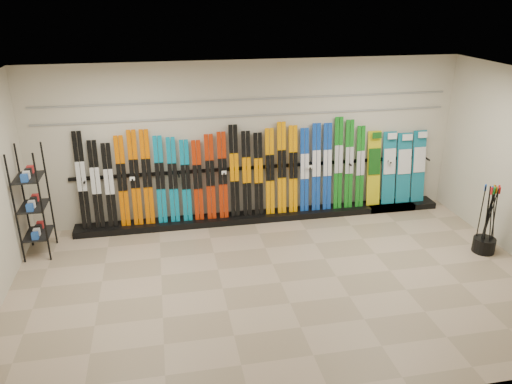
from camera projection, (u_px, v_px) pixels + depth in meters
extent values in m
plane|color=gray|center=(281.00, 282.00, 7.57)|extent=(8.00, 8.00, 0.00)
plane|color=beige|center=(250.00, 142.00, 9.28)|extent=(8.00, 0.00, 8.00)
plane|color=silver|center=(285.00, 83.00, 6.45)|extent=(8.00, 8.00, 0.00)
cube|color=black|center=(264.00, 216.00, 9.66)|extent=(8.00, 0.40, 0.12)
cube|color=black|center=(82.00, 181.00, 8.77)|extent=(0.17, 0.22, 1.77)
cube|color=black|center=(96.00, 185.00, 8.83)|extent=(0.17, 0.20, 1.60)
cube|color=black|center=(109.00, 186.00, 8.88)|extent=(0.17, 0.19, 1.53)
cube|color=#C75A00|center=(122.00, 182.00, 8.91)|extent=(0.17, 0.20, 1.65)
cube|color=#C75A00|center=(135.00, 178.00, 8.93)|extent=(0.17, 0.21, 1.74)
cube|color=#C75A00|center=(147.00, 178.00, 8.97)|extent=(0.17, 0.21, 1.74)
cube|color=#077294|center=(160.00, 180.00, 9.03)|extent=(0.17, 0.20, 1.62)
cube|color=#077294|center=(173.00, 180.00, 9.08)|extent=(0.17, 0.20, 1.58)
cube|color=#077294|center=(186.00, 181.00, 9.13)|extent=(0.17, 0.19, 1.52)
cube|color=#A22406|center=(198.00, 181.00, 9.17)|extent=(0.17, 0.19, 1.50)
cube|color=#A22406|center=(210.00, 177.00, 9.20)|extent=(0.17, 0.20, 1.60)
cube|color=#A22406|center=(223.00, 176.00, 9.23)|extent=(0.17, 0.20, 1.63)
cube|color=black|center=(234.00, 172.00, 9.26)|extent=(0.17, 0.21, 1.75)
cube|color=black|center=(247.00, 174.00, 9.32)|extent=(0.17, 0.20, 1.62)
cube|color=black|center=(258.00, 175.00, 9.36)|extent=(0.17, 0.20, 1.58)
cube|color=orange|center=(270.00, 172.00, 9.39)|extent=(0.17, 0.20, 1.65)
cube|color=orange|center=(282.00, 168.00, 9.42)|extent=(0.17, 0.22, 1.75)
cube|color=orange|center=(293.00, 170.00, 9.47)|extent=(0.17, 0.21, 1.68)
cube|color=#103DA2|center=(304.00, 170.00, 9.52)|extent=(0.17, 0.20, 1.62)
cube|color=#103DA2|center=(316.00, 168.00, 9.55)|extent=(0.17, 0.21, 1.70)
cube|color=#103DA2|center=(327.00, 167.00, 9.59)|extent=(0.17, 0.21, 1.69)
cube|color=#147019|center=(338.00, 164.00, 9.61)|extent=(0.17, 0.22, 1.80)
cube|color=#147019|center=(349.00, 165.00, 9.66)|extent=(0.17, 0.21, 1.73)
cube|color=#147019|center=(360.00, 167.00, 9.72)|extent=(0.17, 0.20, 1.61)
cube|color=gold|center=(374.00, 169.00, 9.83)|extent=(0.27, 0.23, 1.48)
cube|color=#14728C|center=(389.00, 168.00, 9.89)|extent=(0.27, 0.23, 1.45)
cube|color=#14728C|center=(404.00, 168.00, 9.95)|extent=(0.30, 0.22, 1.41)
cube|color=#14728C|center=(419.00, 166.00, 10.01)|extent=(0.28, 0.22, 1.44)
cube|color=black|center=(33.00, 202.00, 8.10)|extent=(0.40, 0.60, 1.84)
cylinder|color=black|center=(484.00, 245.00, 8.42)|extent=(0.37, 0.37, 0.25)
cylinder|color=black|center=(494.00, 219.00, 8.25)|extent=(0.16, 0.09, 1.17)
cylinder|color=black|center=(488.00, 220.00, 8.22)|extent=(0.12, 0.04, 1.18)
cylinder|color=black|center=(487.00, 219.00, 8.22)|extent=(0.10, 0.03, 1.18)
cylinder|color=black|center=(488.00, 221.00, 8.18)|extent=(0.11, 0.09, 1.18)
cylinder|color=black|center=(494.00, 220.00, 8.18)|extent=(0.14, 0.10, 1.17)
cylinder|color=black|center=(488.00, 218.00, 8.27)|extent=(0.03, 0.08, 1.18)
cylinder|color=black|center=(480.00, 217.00, 8.30)|extent=(0.11, 0.15, 1.17)
cylinder|color=black|center=(487.00, 219.00, 8.23)|extent=(0.04, 0.09, 1.18)
cylinder|color=black|center=(486.00, 221.00, 8.17)|extent=(0.04, 0.14, 1.18)
cylinder|color=black|center=(491.00, 220.00, 8.20)|extent=(0.09, 0.13, 1.18)
cube|color=gray|center=(250.00, 116.00, 9.08)|extent=(7.60, 0.02, 0.03)
cube|color=gray|center=(250.00, 99.00, 8.97)|extent=(7.60, 0.02, 0.03)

